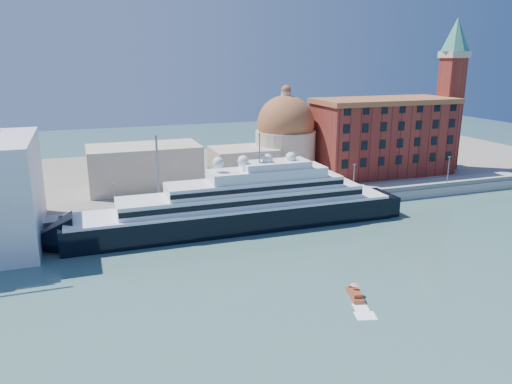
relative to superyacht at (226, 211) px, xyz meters
name	(u,v)px	position (x,y,z in m)	size (l,w,h in m)	color
ground	(296,264)	(6.93, -23.00, -4.31)	(400.00, 400.00, 0.00)	#365E5C
quay	(240,207)	(6.93, 11.00, -3.06)	(180.00, 10.00, 2.50)	gray
land	(202,173)	(6.93, 52.00, -3.31)	(260.00, 72.00, 2.00)	slate
quay_fence	(246,205)	(6.93, 6.50, -1.21)	(180.00, 0.10, 1.20)	slate
superyacht	(226,211)	(0.00, 0.00, 0.00)	(83.64, 11.60, 25.00)	black
water_taxi	(355,294)	(10.54, -38.44, -3.73)	(3.02, 5.40, 2.44)	maroon
warehouse	(383,136)	(58.93, 29.00, 9.48)	(43.00, 19.00, 23.25)	maroon
campanile	(451,85)	(82.93, 29.00, 24.44)	(8.40, 8.40, 47.00)	maroon
church	(236,151)	(13.32, 34.72, 6.59)	(66.00, 18.00, 25.50)	beige
lamp_posts	(191,180)	(-5.74, 9.27, 5.53)	(120.80, 2.40, 18.00)	slate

